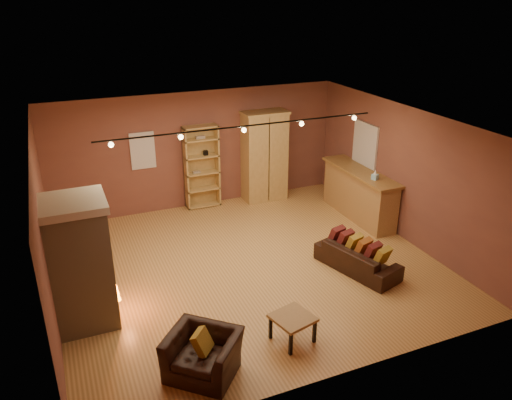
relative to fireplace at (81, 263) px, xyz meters
name	(u,v)px	position (x,y,z in m)	size (l,w,h in m)	color
floor	(249,265)	(3.04, 0.60, -1.06)	(7.00, 7.00, 0.00)	#A5743A
ceiling	(248,124)	(3.04, 0.60, 1.74)	(7.00, 7.00, 0.00)	brown
back_wall	(198,150)	(3.04, 3.85, 0.34)	(7.00, 0.02, 2.80)	brown
left_wall	(44,232)	(-0.46, 0.60, 0.34)	(0.02, 6.50, 2.80)	brown
right_wall	(404,173)	(6.54, 0.60, 0.34)	(0.02, 6.50, 2.80)	brown
fireplace	(81,263)	(0.00, 0.00, 0.00)	(1.01, 0.98, 2.12)	tan
back_window	(143,151)	(1.74, 3.83, 0.49)	(0.56, 0.04, 0.86)	silver
bookcase	(201,166)	(3.08, 3.74, -0.03)	(0.83, 0.32, 2.03)	tan
armoire	(264,156)	(4.66, 3.56, 0.07)	(1.11, 0.63, 2.25)	tan
bar_counter	(359,194)	(6.24, 1.69, -0.48)	(0.64, 2.39, 1.14)	#AE8450
tissue_box	(375,176)	(6.19, 1.10, 0.17)	(0.15, 0.15, 0.22)	#90CAE7
right_window	(365,144)	(6.51, 2.00, 0.59)	(0.05, 0.90, 1.00)	silver
loveseat	(358,254)	(4.87, -0.36, -0.71)	(0.94, 1.74, 0.72)	black
armchair	(203,348)	(1.35, -1.87, -0.64)	(1.12, 1.10, 0.83)	black
coffee_table	(293,320)	(2.81, -1.73, -0.69)	(0.69, 0.69, 0.43)	olive
track_rail	(244,128)	(3.04, 0.80, 1.63)	(5.20, 0.09, 0.13)	black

